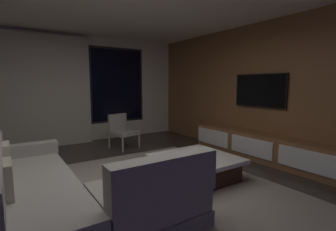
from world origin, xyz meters
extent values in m
plane|color=#332B26|center=(0.00, 0.00, 0.00)|extent=(9.20, 9.20, 0.00)
cube|color=silver|center=(0.00, 3.66, 1.35)|extent=(6.60, 0.12, 2.70)
cube|color=black|center=(1.30, 3.60, 1.45)|extent=(1.52, 0.02, 2.02)
cube|color=black|center=(1.30, 3.58, 1.45)|extent=(1.40, 0.03, 1.90)
cube|color=beige|center=(-0.55, 3.48, 1.30)|extent=(2.10, 0.12, 2.60)
cube|color=brown|center=(3.06, 0.00, 1.35)|extent=(0.12, 7.80, 2.70)
cube|color=gray|center=(0.35, -0.10, 0.01)|extent=(3.20, 3.80, 0.01)
cube|color=gray|center=(-1.13, 0.12, 0.09)|extent=(0.90, 2.50, 0.18)
cube|color=#9E9991|center=(-1.13, 0.12, 0.30)|extent=(0.86, 2.42, 0.24)
cube|color=#9E9991|center=(-1.13, 1.27, 0.51)|extent=(0.90, 0.20, 0.18)
cube|color=gray|center=(-0.15, -0.68, 0.09)|extent=(1.10, 0.90, 0.18)
cube|color=#9E9991|center=(-0.15, -0.68, 0.30)|extent=(1.07, 0.86, 0.24)
cube|color=#9E9991|center=(-0.15, -1.03, 0.62)|extent=(1.10, 0.20, 0.40)
cube|color=beige|center=(-1.36, 0.67, 0.58)|extent=(0.10, 0.36, 0.36)
cube|color=#B2A893|center=(-1.36, -0.18, 0.58)|extent=(0.10, 0.36, 0.36)
cube|color=#3B2014|center=(1.08, -0.01, 0.15)|extent=(1.00, 1.00, 0.30)
cube|color=white|center=(1.08, -0.01, 0.33)|extent=(1.16, 1.16, 0.06)
cube|color=#C57CC4|center=(0.88, 0.08, 0.37)|extent=(0.24, 0.21, 0.03)
cube|color=brown|center=(0.89, 0.07, 0.40)|extent=(0.24, 0.17, 0.03)
cube|color=#5E765D|center=(0.89, 0.07, 0.43)|extent=(0.29, 0.17, 0.03)
cylinder|color=#B2ADA0|center=(1.23, 2.20, 0.18)|extent=(0.04, 0.04, 0.36)
cylinder|color=#B2ADA0|center=(0.77, 2.08, 0.18)|extent=(0.04, 0.04, 0.36)
cylinder|color=#B2ADA0|center=(1.11, 2.68, 0.18)|extent=(0.04, 0.04, 0.36)
cylinder|color=#B2ADA0|center=(0.64, 2.56, 0.18)|extent=(0.04, 0.04, 0.36)
cube|color=#9E9991|center=(0.94, 2.38, 0.36)|extent=(0.66, 0.68, 0.08)
cube|color=#9E9991|center=(0.88, 2.61, 0.59)|extent=(0.49, 0.20, 0.38)
cube|color=brown|center=(2.78, 0.10, 0.26)|extent=(0.44, 3.10, 0.52)
cube|color=white|center=(2.55, -0.94, 0.29)|extent=(0.02, 0.93, 0.33)
cube|color=white|center=(2.55, 0.10, 0.29)|extent=(0.02, 0.93, 0.33)
cube|color=white|center=(2.55, 1.15, 0.29)|extent=(0.02, 0.93, 0.33)
cube|color=#352214|center=(2.74, -0.75, 0.12)|extent=(0.33, 0.68, 0.19)
cube|color=#99BC9B|center=(2.74, -1.01, 0.12)|extent=(0.03, 0.04, 0.19)
cube|color=#B16ED5|center=(2.74, -0.93, 0.12)|extent=(0.03, 0.04, 0.19)
cube|color=#725662|center=(2.74, -0.84, 0.11)|extent=(0.03, 0.04, 0.17)
cube|color=#4371B0|center=(2.74, -0.75, 0.11)|extent=(0.03, 0.04, 0.18)
cube|color=#A06C6D|center=(2.74, -0.67, 0.10)|extent=(0.03, 0.04, 0.16)
cube|color=#B8A6D5|center=(2.74, -0.58, 0.11)|extent=(0.03, 0.04, 0.17)
cube|color=#58585C|center=(2.74, -0.49, 0.10)|extent=(0.03, 0.04, 0.15)
cube|color=black|center=(2.95, 0.25, 1.35)|extent=(0.04, 1.15, 0.66)
cube|color=black|center=(2.95, 0.25, 1.35)|extent=(0.05, 1.11, 0.62)
camera|label=1|loc=(-1.34, -2.85, 1.47)|focal=26.41mm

